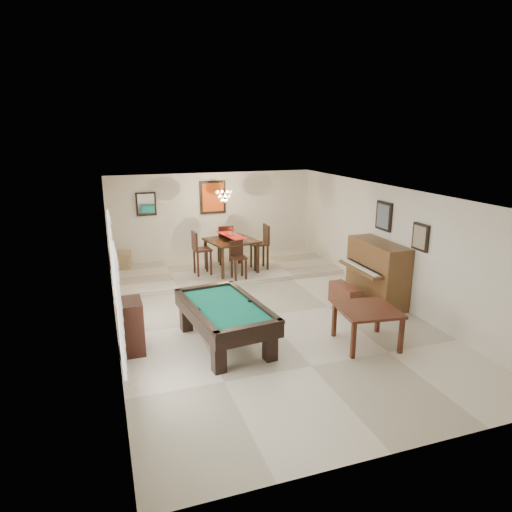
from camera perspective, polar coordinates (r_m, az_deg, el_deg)
ground_plane at (r=9.71m, az=1.16°, el=-7.51°), size 6.00×9.00×0.02m
wall_back at (r=13.48m, az=-5.39°, el=4.83°), size 6.00×0.04×2.60m
wall_front at (r=5.55m, az=17.70°, el=-11.96°), size 6.00×0.04×2.60m
wall_left at (r=8.75m, az=-17.60°, el=-1.76°), size 0.04×9.00×2.60m
wall_right at (r=10.65m, az=16.55°, el=1.36°), size 0.04×9.00×2.60m
ceiling at (r=9.01m, az=1.25°, el=7.94°), size 6.00×9.00×0.04m
dining_step at (r=12.60m, az=-3.90°, el=-1.72°), size 6.00×2.50×0.12m
window_left_front at (r=6.64m, az=-16.78°, el=-6.30°), size 0.06×1.00×1.70m
window_left_rear at (r=9.30m, az=-17.58°, el=-0.10°), size 0.06×1.00×1.70m
pool_table at (r=8.38m, az=-3.89°, el=-8.60°), size 1.46×2.36×0.74m
square_table at (r=8.59m, az=13.64°, el=-8.54°), size 1.14×1.14×0.71m
upright_piano at (r=10.54m, az=14.16°, el=-2.05°), size 0.93×1.66×1.39m
piano_bench at (r=10.34m, az=11.06°, el=-4.87°), size 0.39×0.87×0.47m
apothecary_chest at (r=8.36m, az=-15.38°, el=-8.47°), size 0.42×0.63×0.94m
dining_table at (r=12.17m, az=-3.10°, el=0.36°), size 1.40×1.40×0.98m
flower_vase at (r=12.02m, az=-3.14°, el=3.13°), size 0.17×0.17×0.22m
dining_chair_south at (r=11.53m, az=-2.17°, el=-0.56°), size 0.38×0.38×0.95m
dining_chair_north at (r=12.84m, az=-3.90°, el=1.47°), size 0.46×0.46×1.11m
dining_chair_west at (r=11.92m, az=-6.74°, el=0.39°), size 0.46×0.46×1.16m
dining_chair_east at (r=12.33m, az=0.41°, el=1.12°), size 0.45×0.45×1.20m
corner_bench at (r=13.04m, az=-16.27°, el=-0.45°), size 0.47×0.55×0.44m
chandelier at (r=12.09m, az=-4.03°, el=7.94°), size 0.44×0.44×0.60m
back_painting at (r=13.35m, az=-5.42°, el=7.33°), size 0.75×0.06×0.95m
back_mirror at (r=13.05m, az=-13.58°, el=6.34°), size 0.55×0.06×0.65m
right_picture_upper at (r=10.75m, az=15.70°, el=4.82°), size 0.06×0.55×0.65m
right_picture_lower at (r=9.77m, az=19.88°, el=2.23°), size 0.06×0.45×0.55m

